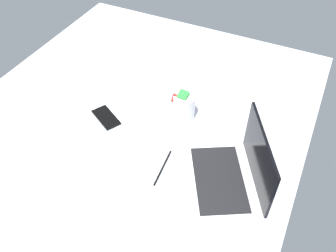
{
  "coord_description": "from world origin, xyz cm",
  "views": [
    {
      "loc": [
        85.18,
        61.01,
        123.82
      ],
      "look_at": [
        -4.67,
        18.06,
        24.0
      ],
      "focal_mm": 38.81,
      "sensor_mm": 36.0,
      "label": 1
    }
  ],
  "objects": [
    {
      "name": "snack_cup",
      "position": [
        -18.01,
        18.75,
        23.89
      ],
      "size": [
        9.0,
        9.6,
        13.31
      ],
      "color": "silver",
      "rests_on": "bed_mattress"
    },
    {
      "name": "bed_mattress",
      "position": [
        0.0,
        0.0,
        9.0
      ],
      "size": [
        180.0,
        140.0,
        18.0
      ],
      "primitive_type": "cube",
      "color": "#B7BCC6",
      "rests_on": "ground"
    },
    {
      "name": "cell_phone",
      "position": [
        -3.07,
        -10.07,
        18.4
      ],
      "size": [
        12.75,
        15.54,
        0.8
      ],
      "primitive_type": "cube",
      "rotation": [
        0.0,
        0.0,
        5.77
      ],
      "color": "black",
      "rests_on": "bed_mattress"
    },
    {
      "name": "charger_cable",
      "position": [
        10.59,
        23.22,
        18.3
      ],
      "size": [
        16.99,
        2.05,
        0.6
      ],
      "primitive_type": "cube",
      "rotation": [
        0.0,
        0.0,
        0.09
      ],
      "color": "black",
      "rests_on": "bed_mattress"
    },
    {
      "name": "laptop",
      "position": [
        5.58,
        47.91,
        22.41
      ],
      "size": [
        40.01,
        36.09,
        23.0
      ],
      "rotation": [
        0.0,
        0.0,
        0.5
      ],
      "color": "silver",
      "rests_on": "bed_mattress"
    }
  ]
}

